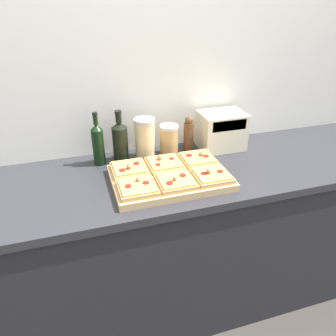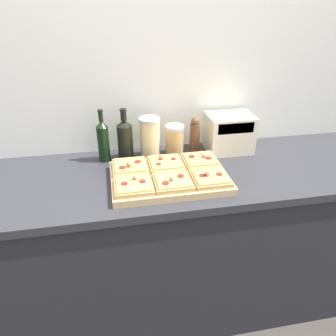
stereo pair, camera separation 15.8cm
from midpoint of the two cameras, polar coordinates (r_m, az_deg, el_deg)
name	(u,v)px [view 2 (the right image)]	position (r m, az deg, el deg)	size (l,w,h in m)	color
wall_back	(157,91)	(1.85, 0.58, 13.28)	(6.00, 0.06, 2.50)	silver
kitchen_counter	(169,243)	(1.92, 2.57, -12.99)	(2.63, 0.67, 0.93)	#232328
cutting_board	(169,178)	(1.57, 3.08, -1.79)	(0.55, 0.37, 0.04)	tan
pizza_slice_back_left	(130,167)	(1.61, -3.83, 0.15)	(0.17, 0.17, 0.05)	tan
pizza_slice_back_center	(166,163)	(1.63, 2.37, 0.73)	(0.17, 0.17, 0.06)	tan
pizza_slice_back_right	(200,160)	(1.68, 8.34, 1.24)	(0.17, 0.17, 0.05)	tan
pizza_slice_front_left	(134,185)	(1.45, -2.93, -3.12)	(0.17, 0.17, 0.05)	tan
pizza_slice_front_center	(173,182)	(1.48, 3.90, -2.46)	(0.17, 0.17, 0.05)	tan
pizza_slice_front_right	(211,178)	(1.53, 10.37, -1.77)	(0.17, 0.17, 0.05)	tan
olive_oil_bottle	(103,140)	(1.74, -8.70, 4.72)	(0.06, 0.06, 0.28)	black
wine_bottle	(125,139)	(1.75, -4.93, 5.00)	(0.08, 0.08, 0.28)	black
grain_jar_tall	(150,138)	(1.77, -0.60, 5.26)	(0.11, 0.11, 0.22)	beige
grain_jar_short	(174,140)	(1.80, 3.66, 4.81)	(0.10, 0.10, 0.17)	tan
pepper_mill	(195,136)	(1.83, 7.18, 5.53)	(0.06, 0.06, 0.21)	brown
toaster_oven	(229,133)	(1.89, 12.98, 5.93)	(0.27, 0.19, 0.21)	beige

